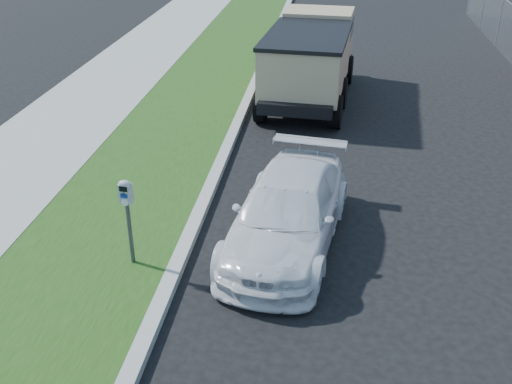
# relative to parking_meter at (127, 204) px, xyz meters

# --- Properties ---
(ground) EXTENTS (120.00, 120.00, 0.00)m
(ground) POSITION_rel_parking_meter_xyz_m (3.33, 0.11, -1.24)
(ground) COLOR black
(ground) RESTS_ON ground
(streetside) EXTENTS (6.12, 50.00, 0.15)m
(streetside) POSITION_rel_parking_meter_xyz_m (-2.24, 2.11, -1.17)
(streetside) COLOR gray
(streetside) RESTS_ON ground
(parking_meter) EXTENTS (0.22, 0.16, 1.51)m
(parking_meter) POSITION_rel_parking_meter_xyz_m (0.00, 0.00, 0.00)
(parking_meter) COLOR #3F4247
(parking_meter) RESTS_ON ground
(white_wagon) EXTENTS (2.32, 4.49, 1.25)m
(white_wagon) POSITION_rel_parking_meter_xyz_m (2.47, 1.15, -0.61)
(white_wagon) COLOR silver
(white_wagon) RESTS_ON ground
(dump_truck) EXTENTS (2.66, 5.81, 2.21)m
(dump_truck) POSITION_rel_parking_meter_xyz_m (2.48, 9.19, 0.01)
(dump_truck) COLOR black
(dump_truck) RESTS_ON ground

